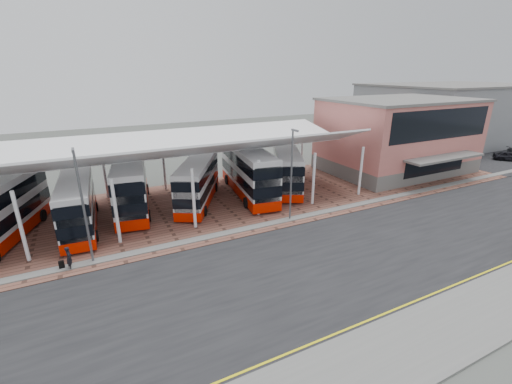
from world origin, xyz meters
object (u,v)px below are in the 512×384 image
bus_2 (131,184)px  bus_3 (198,182)px  bus_4 (248,171)px  bus_1 (78,204)px  pedestrian (69,258)px  terminal (398,135)px  bus_5 (287,169)px  carpark_car_a (509,156)px

bus_2 → bus_3: size_ratio=1.16×
bus_4 → bus_1: bearing=-167.3°
bus_1 → pedestrian: size_ratio=6.38×
terminal → bus_4: 21.54m
bus_4 → bus_5: (4.68, -0.16, -0.32)m
bus_5 → terminal: bearing=26.6°
bus_5 → pedestrian: 23.00m
bus_3 → bus_4: bus_4 is taller
bus_5 → bus_1: bearing=-150.9°
pedestrian → bus_2: bearing=-33.7°
bus_1 → bus_2: 5.26m
bus_2 → bus_4: (11.56, -1.34, 0.09)m
bus_5 → carpark_car_a: 35.81m
bus_3 → pedestrian: bearing=-116.6°
bus_1 → bus_2: bearing=32.1°
bus_3 → terminal: bearing=29.0°
terminal → bus_3: bearing=-179.9°
bus_1 → terminal: bearing=4.7°
bus_3 → pedestrian: (-11.41, -7.86, -1.32)m
bus_2 → bus_1: bearing=-141.9°
bus_1 → bus_3: size_ratio=1.01×
bus_2 → bus_4: size_ratio=0.96×
bus_5 → pedestrian: bearing=-133.9°
bus_1 → bus_2: (4.59, 2.56, 0.29)m
carpark_car_a → bus_1: bearing=136.7°
bus_5 → carpark_car_a: bearing=19.6°
terminal → carpark_car_a: 19.64m
terminal → pedestrian: bearing=-168.3°
bus_4 → bus_5: size_ratio=1.18×
bus_2 → carpark_car_a: bus_2 is taller
bus_1 → pedestrian: bearing=-93.5°
terminal → bus_2: bearing=177.6°
pedestrian → carpark_car_a: 57.25m
bus_2 → carpark_car_a: size_ratio=3.04×
bus_2 → pedestrian: bus_2 is taller
bus_4 → terminal: bearing=8.2°
bus_4 → carpark_car_a: (40.22, -4.27, -1.79)m
bus_3 → bus_4: bearing=30.1°
bus_5 → pedestrian: bus_5 is taller
bus_1 → pedestrian: (-0.77, -6.76, -1.28)m
bus_3 → bus_4: (5.50, 0.11, 0.35)m
terminal → bus_5: terminal is taller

